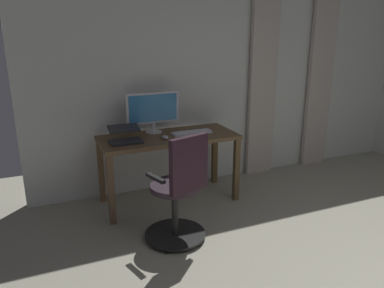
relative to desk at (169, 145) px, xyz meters
name	(u,v)px	position (x,y,z in m)	size (l,w,h in m)	color
back_room_partition	(236,63)	(-1.06, -0.46, 0.80)	(5.09, 0.10, 2.90)	silver
curtain_left_panel	(321,72)	(-2.30, -0.35, 0.65)	(0.37, 0.06, 2.60)	#BCAFA6
curtain_right_panel	(263,75)	(-1.39, -0.35, 0.65)	(0.37, 0.06, 2.60)	#BCAFA6
desk	(169,145)	(0.00, 0.00, 0.00)	(1.47, 0.62, 0.76)	brown
office_chair	(179,193)	(0.20, 0.83, -0.18)	(0.56, 0.56, 1.02)	black
computer_monitor	(153,110)	(0.10, -0.19, 0.36)	(0.59, 0.18, 0.44)	silver
computer_keyboard	(192,133)	(-0.26, 0.02, 0.12)	(0.44, 0.13, 0.02)	silver
laptop	(125,137)	(0.47, 0.03, 0.16)	(0.33, 0.33, 0.14)	#232328
computer_mouse	(165,137)	(0.07, 0.10, 0.12)	(0.06, 0.10, 0.04)	#B7BCC1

